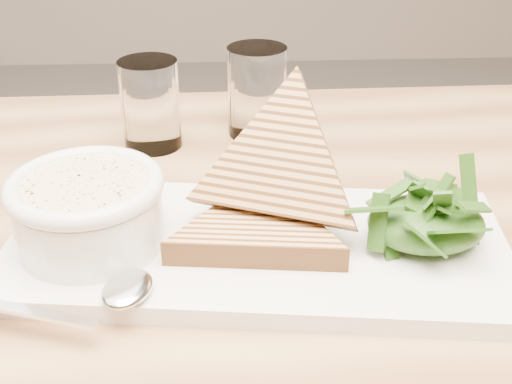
{
  "coord_description": "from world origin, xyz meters",
  "views": [
    {
      "loc": [
        -0.05,
        -0.21,
        1.04
      ],
      "look_at": [
        -0.03,
        0.25,
        0.78
      ],
      "focal_mm": 45.0,
      "sensor_mm": 36.0,
      "label": 1
    }
  ],
  "objects_px": {
    "table_top": "(219,288)",
    "glass_far": "(257,92)",
    "soup_bowl": "(90,218)",
    "glass_near": "(151,104)",
    "platter": "(257,248)"
  },
  "relations": [
    {
      "from": "table_top",
      "to": "glass_far",
      "type": "distance_m",
      "value": 0.28
    },
    {
      "from": "soup_bowl",
      "to": "glass_near",
      "type": "distance_m",
      "value": 0.22
    },
    {
      "from": "platter",
      "to": "glass_far",
      "type": "height_order",
      "value": "glass_far"
    },
    {
      "from": "platter",
      "to": "glass_far",
      "type": "bearing_deg",
      "value": 87.09
    },
    {
      "from": "platter",
      "to": "glass_far",
      "type": "distance_m",
      "value": 0.25
    },
    {
      "from": "soup_bowl",
      "to": "platter",
      "type": "bearing_deg",
      "value": -1.18
    },
    {
      "from": "soup_bowl",
      "to": "glass_far",
      "type": "xyz_separation_m",
      "value": [
        0.15,
        0.25,
        0.01
      ]
    },
    {
      "from": "glass_far",
      "to": "table_top",
      "type": "bearing_deg",
      "value": -99.59
    },
    {
      "from": "glass_near",
      "to": "soup_bowl",
      "type": "bearing_deg",
      "value": -97.53
    },
    {
      "from": "platter",
      "to": "glass_near",
      "type": "height_order",
      "value": "glass_near"
    },
    {
      "from": "table_top",
      "to": "glass_near",
      "type": "xyz_separation_m",
      "value": [
        -0.07,
        0.24,
        0.07
      ]
    },
    {
      "from": "table_top",
      "to": "glass_far",
      "type": "relative_size",
      "value": 11.79
    },
    {
      "from": "soup_bowl",
      "to": "glass_near",
      "type": "bearing_deg",
      "value": 82.47
    },
    {
      "from": "table_top",
      "to": "soup_bowl",
      "type": "xyz_separation_m",
      "value": [
        -0.1,
        0.02,
        0.06
      ]
    },
    {
      "from": "table_top",
      "to": "platter",
      "type": "distance_m",
      "value": 0.05
    }
  ]
}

